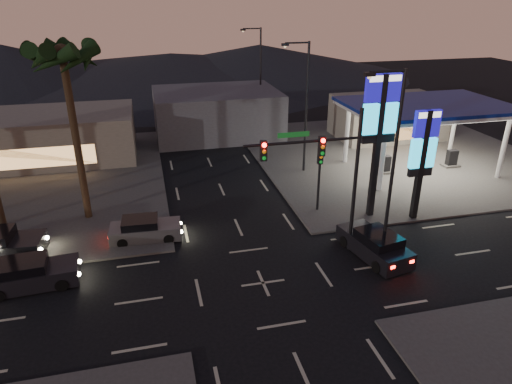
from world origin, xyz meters
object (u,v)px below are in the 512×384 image
object	(u,v)px
suv_station	(375,245)
gas_station	(427,108)
car_lane_b_front	(145,229)
car_lane_a_front	(30,274)
pylon_sign_short	(423,149)
traffic_signal_mast	(326,164)
pylon_sign_tall	(380,119)

from	to	relation	value
suv_station	gas_station	bearing A→B (deg)	49.17
gas_station	car_lane_b_front	xyz separation A→B (m)	(-21.56, -6.11, -4.46)
car_lane_a_front	suv_station	bearing A→B (deg)	-4.69
pylon_sign_short	suv_station	xyz separation A→B (m)	(-4.49, -3.48, -3.96)
gas_station	traffic_signal_mast	distance (m)	15.82
pylon_sign_tall	traffic_signal_mast	distance (m)	6.02
suv_station	pylon_sign_tall	bearing A→B (deg)	66.09
gas_station	car_lane_b_front	size ratio (longest dim) A/B	2.90
car_lane_a_front	pylon_sign_short	bearing A→B (deg)	5.27
traffic_signal_mast	gas_station	bearing A→B (deg)	39.28
gas_station	suv_station	size ratio (longest dim) A/B	2.57
pylon_sign_tall	pylon_sign_short	xyz separation A→B (m)	(2.50, -1.00, -1.74)
car_lane_a_front	car_lane_b_front	distance (m)	6.48
traffic_signal_mast	car_lane_b_front	xyz separation A→B (m)	(-9.32, 3.90, -4.60)
car_lane_b_front	pylon_sign_tall	bearing A→B (deg)	-1.58
pylon_sign_tall	suv_station	world-z (taller)	pylon_sign_tall
pylon_sign_tall	car_lane_a_front	xyz separation A→B (m)	(-19.57, -3.04, -5.72)
gas_station	traffic_signal_mast	bearing A→B (deg)	-140.72
pylon_sign_tall	traffic_signal_mast	world-z (taller)	pylon_sign_tall
car_lane_a_front	suv_station	size ratio (longest dim) A/B	0.96
traffic_signal_mast	car_lane_b_front	size ratio (longest dim) A/B	1.90
traffic_signal_mast	car_lane_a_front	bearing A→B (deg)	178.16
pylon_sign_tall	car_lane_b_front	world-z (taller)	pylon_sign_tall
pylon_sign_tall	car_lane_a_front	bearing A→B (deg)	-171.18
gas_station	car_lane_b_front	distance (m)	22.85
gas_station	car_lane_a_front	distance (m)	29.03
gas_station	suv_station	world-z (taller)	gas_station
traffic_signal_mast	car_lane_b_front	world-z (taller)	traffic_signal_mast
pylon_sign_short	car_lane_a_front	xyz separation A→B (m)	(-22.07, -2.04, -3.98)
gas_station	car_lane_a_front	size ratio (longest dim) A/B	2.67
pylon_sign_short	car_lane_a_front	distance (m)	22.51
car_lane_a_front	pylon_sign_tall	bearing A→B (deg)	8.82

